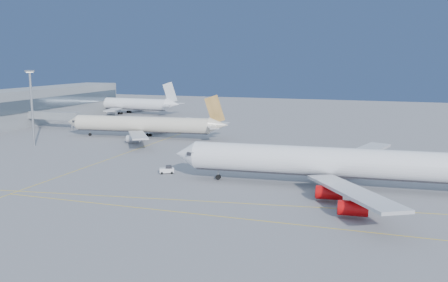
# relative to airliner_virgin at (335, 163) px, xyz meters

# --- Properties ---
(ground) EXTENTS (500.00, 500.00, 0.00)m
(ground) POSITION_rel_airliner_virgin_xyz_m (-24.05, -13.69, -5.52)
(ground) COLOR slate
(ground) RESTS_ON ground
(terminal) EXTENTS (18.40, 110.00, 15.00)m
(terminal) POSITION_rel_airliner_virgin_xyz_m (-138.98, 71.31, 1.99)
(terminal) COLOR gray
(terminal) RESTS_ON ground
(jet_bridge) EXTENTS (23.60, 3.60, 6.90)m
(jet_bridge) POSITION_rel_airliner_virgin_xyz_m (-117.15, 58.31, -0.34)
(jet_bridge) COLOR gray
(jet_bridge) RESTS_ON ground
(taxiway_lines) EXTENTS (118.86, 140.00, 0.02)m
(taxiway_lines) POSITION_rel_airliner_virgin_xyz_m (-38.76, -7.35, -5.51)
(taxiway_lines) COLOR yellow
(taxiway_lines) RESTS_ON ground
(airliner_virgin) EXTENTS (74.19, 66.51, 18.30)m
(airliner_virgin) POSITION_rel_airliner_virgin_xyz_m (0.00, 0.00, 0.00)
(airliner_virgin) COLOR white
(airliner_virgin) RESTS_ON ground
(airliner_etihad) EXTENTS (60.92, 55.98, 15.90)m
(airliner_etihad) POSITION_rel_airliner_virgin_xyz_m (-71.83, 48.28, -0.68)
(airliner_etihad) COLOR beige
(airliner_etihad) RESTS_ON ground
(airliner_third) EXTENTS (62.55, 57.64, 16.78)m
(airliner_third) POSITION_rel_airliner_virgin_xyz_m (-118.71, 115.79, -0.44)
(airliner_third) COLOR white
(airliner_third) RESTS_ON ground
(pushback_tug) EXTENTS (3.94, 3.33, 1.98)m
(pushback_tug) POSITION_rel_airliner_virgin_xyz_m (-40.84, 0.19, -4.60)
(pushback_tug) COLOR white
(pushback_tug) RESTS_ON ground
(light_mast) EXTENTS (2.11, 2.11, 24.42)m
(light_mast) POSITION_rel_airliner_virgin_xyz_m (-98.10, 21.40, 8.90)
(light_mast) COLOR gray
(light_mast) RESTS_ON ground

